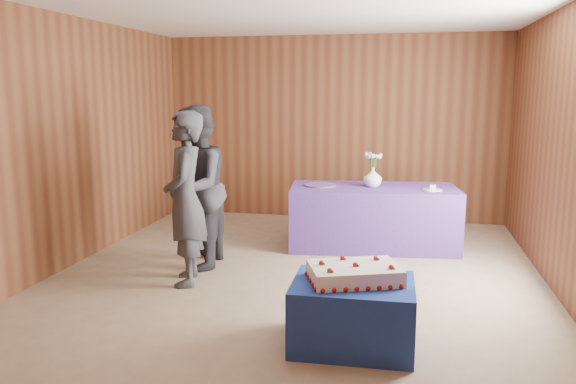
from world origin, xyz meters
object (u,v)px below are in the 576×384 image
(guest_right, at_px, (195,188))
(sheet_cake, at_px, (354,273))
(serving_table, at_px, (373,217))
(vase, at_px, (373,177))
(guest_left, at_px, (185,199))
(cake_table, at_px, (353,314))

(guest_right, bearing_deg, sheet_cake, 45.09)
(serving_table, relative_size, vase, 8.62)
(serving_table, height_order, guest_left, guest_left)
(cake_table, relative_size, serving_table, 0.45)
(sheet_cake, height_order, vase, vase)
(guest_left, relative_size, guest_right, 0.97)
(cake_table, height_order, serving_table, serving_table)
(cake_table, height_order, guest_right, guest_right)
(vase, relative_size, guest_left, 0.14)
(sheet_cake, relative_size, guest_right, 0.46)
(sheet_cake, relative_size, vase, 3.46)
(vase, bearing_deg, guest_left, -134.90)
(cake_table, height_order, guest_left, guest_left)
(vase, xyz_separation_m, guest_right, (-1.81, -1.23, 0.01))
(vase, xyz_separation_m, guest_left, (-1.72, -1.73, -0.01))
(sheet_cake, distance_m, guest_left, 2.07)
(serving_table, distance_m, vase, 0.49)
(cake_table, xyz_separation_m, serving_table, (-0.01, 2.78, 0.12))
(vase, bearing_deg, serving_table, -46.65)
(vase, distance_m, guest_right, 2.18)
(guest_right, bearing_deg, vase, 119.32)
(serving_table, xyz_separation_m, guest_right, (-1.83, -1.21, 0.50))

